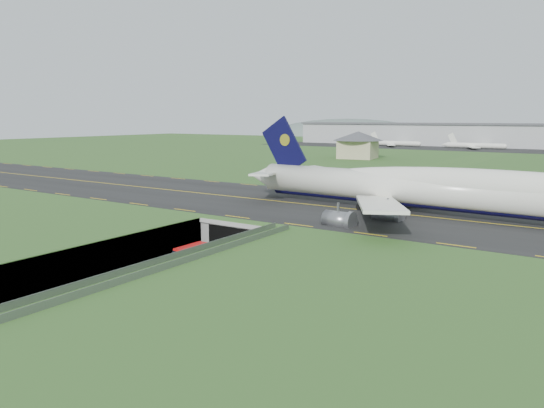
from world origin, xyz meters
The scene contains 10 objects.
ground centered at (0.00, 0.00, 0.00)m, with size 900.00×900.00×0.00m, color #2F5522.
airfield_deck centered at (0.00, 0.00, 3.00)m, with size 800.00×800.00×6.00m, color gray.
trench_road centered at (0.00, -7.50, 0.10)m, with size 12.00×75.00×0.20m, color slate.
taxiway centered at (0.00, 33.00, 6.09)m, with size 800.00×44.00×0.18m, color black.
tunnel_portal centered at (0.00, 16.71, 3.33)m, with size 17.00×22.30×6.00m.
guideway centered at (11.00, -19.11, 5.32)m, with size 3.00×53.00×7.05m.
jumbo_jet centered at (30.03, 35.15, 11.49)m, with size 96.19×61.51×20.38m.
shuttle_tram centered at (-2.32, -0.88, 1.59)m, with size 2.77×7.05×2.88m.
service_building centered at (-46.03, 163.59, 13.64)m, with size 26.92×26.92×12.90m.
cargo_terminal centered at (-0.10, 299.41, 13.96)m, with size 320.00×67.00×15.60m.
Camera 1 is at (60.44, -69.15, 25.53)m, focal length 35.00 mm.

